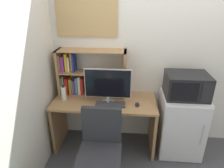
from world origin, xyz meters
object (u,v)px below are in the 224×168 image
at_px(wall_corkboard, 86,15).
at_px(mini_fridge, 180,124).
at_px(microwave, 187,85).
at_px(hutch_bookshelf, 81,73).
at_px(computer_mouse, 137,104).
at_px(desk_chair, 101,156).
at_px(keyboard, 110,104).
at_px(monitor, 108,85).
at_px(water_bottle, 64,93).

bearing_deg(wall_corkboard, mini_fridge, -12.80).
relative_size(microwave, wall_corkboard, 0.64).
height_order(hutch_bookshelf, computer_mouse, hutch_bookshelf).
bearing_deg(wall_corkboard, computer_mouse, -30.18).
bearing_deg(microwave, desk_chair, -147.34).
height_order(keyboard, wall_corkboard, wall_corkboard).
height_order(hutch_bookshelf, monitor, hutch_bookshelf).
bearing_deg(hutch_bookshelf, desk_chair, -65.98).
height_order(microwave, wall_corkboard, wall_corkboard).
bearing_deg(monitor, wall_corkboard, 129.98).
relative_size(keyboard, computer_mouse, 4.16).
bearing_deg(wall_corkboard, microwave, -12.67).
height_order(hutch_bookshelf, mini_fridge, hutch_bookshelf).
relative_size(hutch_bookshelf, microwave, 1.80).
xyz_separation_m(monitor, computer_mouse, (0.37, -0.03, -0.23)).
height_order(mini_fridge, desk_chair, desk_chair).
height_order(computer_mouse, mini_fridge, mini_fridge).
bearing_deg(desk_chair, keyboard, 83.24).
xyz_separation_m(keyboard, water_bottle, (-0.62, 0.09, 0.08)).
bearing_deg(wall_corkboard, water_bottle, -132.37).
bearing_deg(desk_chair, water_bottle, 132.84).
relative_size(monitor, microwave, 1.15).
bearing_deg(monitor, computer_mouse, -4.99).
distance_m(desk_chair, wall_corkboard, 1.67).
xyz_separation_m(desk_chair, wall_corkboard, (-0.27, 0.91, 1.38)).
bearing_deg(microwave, wall_corkboard, 167.33).
height_order(microwave, desk_chair, microwave).
height_order(hutch_bookshelf, microwave, hutch_bookshelf).
height_order(computer_mouse, microwave, microwave).
height_order(keyboard, desk_chair, desk_chair).
bearing_deg(water_bottle, computer_mouse, -4.54).
bearing_deg(hutch_bookshelf, wall_corkboard, 48.01).
distance_m(microwave, desk_chair, 1.31).
bearing_deg(desk_chair, monitor, 87.39).
distance_m(mini_fridge, desk_chair, 1.16).
relative_size(water_bottle, mini_fridge, 0.24).
bearing_deg(water_bottle, microwave, 1.10).
height_order(hutch_bookshelf, keyboard, hutch_bookshelf).
bearing_deg(water_bottle, desk_chair, -47.16).
height_order(monitor, mini_fridge, monitor).
xyz_separation_m(mini_fridge, desk_chair, (-0.98, -0.63, -0.03)).
xyz_separation_m(monitor, wall_corkboard, (-0.30, 0.35, 0.79)).
bearing_deg(monitor, desk_chair, -92.61).
xyz_separation_m(computer_mouse, microwave, (0.59, 0.10, 0.23)).
bearing_deg(mini_fridge, monitor, -175.82).
bearing_deg(keyboard, water_bottle, 171.64).
xyz_separation_m(hutch_bookshelf, mini_fridge, (1.34, -0.19, -0.62)).
relative_size(keyboard, desk_chair, 0.41).
xyz_separation_m(monitor, water_bottle, (-0.58, 0.04, -0.16)).
xyz_separation_m(water_bottle, wall_corkboard, (0.28, 0.31, 0.94)).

